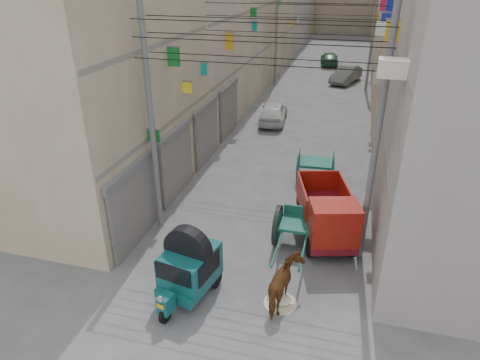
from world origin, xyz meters
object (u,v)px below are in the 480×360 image
(auto_rickshaw, at_px, (189,265))
(feed_sack, at_px, (281,299))
(distant_car_white, at_px, (274,112))
(mini_truck, at_px, (328,219))
(distant_car_grey, at_px, (346,75))
(distant_car_green, at_px, (329,59))
(tonga_cart, at_px, (297,227))
(second_cart, at_px, (316,164))
(horse, at_px, (285,285))

(auto_rickshaw, height_order, feed_sack, auto_rickshaw)
(auto_rickshaw, height_order, distant_car_white, auto_rickshaw)
(auto_rickshaw, relative_size, mini_truck, 0.66)
(mini_truck, height_order, distant_car_white, mini_truck)
(distant_car_grey, bearing_deg, auto_rickshaw, -78.65)
(distant_car_white, bearing_deg, distant_car_green, -100.34)
(distant_car_white, bearing_deg, tonga_cart, 100.10)
(auto_rickshaw, distance_m, second_cart, 8.97)
(mini_truck, xyz_separation_m, distant_car_green, (-2.40, 30.75, -0.37))
(distant_car_green, bearing_deg, mini_truck, 88.09)
(horse, distance_m, distant_car_white, 16.06)
(feed_sack, bearing_deg, distant_car_green, 92.40)
(auto_rickshaw, bearing_deg, distant_car_grey, 94.16)
(mini_truck, relative_size, distant_car_grey, 0.94)
(auto_rickshaw, bearing_deg, tonga_cart, 61.36)
(distant_car_white, bearing_deg, horse, 97.85)
(distant_car_green, bearing_deg, distant_car_white, 77.78)
(tonga_cart, xyz_separation_m, distant_car_grey, (0.50, 24.25, -0.07))
(tonga_cart, relative_size, distant_car_white, 0.83)
(auto_rickshaw, bearing_deg, horse, 15.33)
(distant_car_white, bearing_deg, distant_car_grey, -112.75)
(horse, bearing_deg, tonga_cart, -83.32)
(distant_car_green, bearing_deg, tonga_cart, 86.22)
(tonga_cart, xyz_separation_m, second_cart, (0.06, 5.34, 0.03))
(feed_sack, xyz_separation_m, horse, (0.11, -0.04, 0.56))
(distant_car_grey, bearing_deg, distant_car_white, -90.41)
(auto_rickshaw, height_order, tonga_cart, auto_rickshaw)
(horse, xyz_separation_m, distant_car_grey, (0.38, 27.23, -0.04))
(tonga_cart, xyz_separation_m, distant_car_white, (-3.31, 12.71, -0.10))
(second_cart, bearing_deg, distant_car_green, 89.43)
(feed_sack, xyz_separation_m, distant_car_grey, (0.48, 27.20, 0.52))
(tonga_cart, distance_m, mini_truck, 1.11)
(second_cart, bearing_deg, feed_sack, -94.12)
(horse, bearing_deg, auto_rickshaw, 8.93)
(feed_sack, relative_size, horse, 0.36)
(auto_rickshaw, distance_m, distant_car_white, 15.94)
(auto_rickshaw, bearing_deg, distant_car_white, 103.10)
(distant_car_grey, bearing_deg, second_cart, -73.49)
(tonga_cart, distance_m, distant_car_green, 31.24)
(second_cart, bearing_deg, mini_truck, -83.05)
(feed_sack, xyz_separation_m, distant_car_white, (-3.32, 15.65, 0.49))
(mini_truck, xyz_separation_m, distant_car_white, (-4.29, 12.24, -0.30))
(second_cart, bearing_deg, distant_car_white, 110.73)
(auto_rickshaw, height_order, distant_car_grey, auto_rickshaw)
(second_cart, xyz_separation_m, distant_car_white, (-3.37, 7.36, -0.12))
(second_cart, bearing_deg, horse, -93.36)
(feed_sack, distance_m, distant_car_white, 16.01)
(auto_rickshaw, distance_m, feed_sack, 2.79)
(second_cart, height_order, distant_car_grey, second_cart)
(mini_truck, bearing_deg, feed_sack, -121.95)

